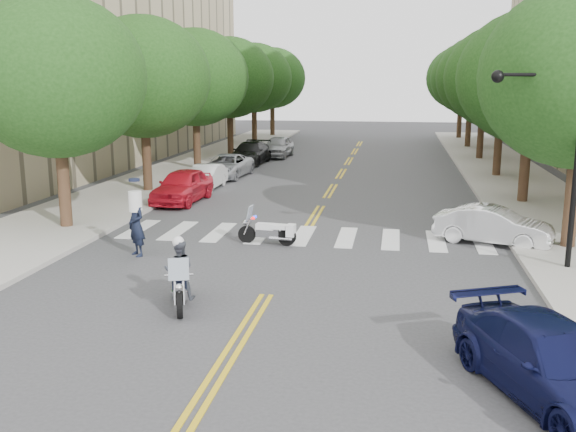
% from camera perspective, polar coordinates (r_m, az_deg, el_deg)
% --- Properties ---
extents(ground, '(140.00, 140.00, 0.00)m').
position_cam_1_polar(ground, '(16.74, -1.91, -7.04)').
color(ground, '#38383A').
rests_on(ground, ground).
extents(sidewalk_left, '(5.00, 60.00, 0.15)m').
position_cam_1_polar(sidewalk_left, '(39.95, -8.99, 4.17)').
color(sidewalk_left, '#9E9991').
rests_on(sidewalk_left, ground).
extents(sidewalk_right, '(5.00, 60.00, 0.15)m').
position_cam_1_polar(sidewalk_right, '(38.40, 19.03, 3.34)').
color(sidewalk_right, '#9E9991').
rests_on(sidewalk_right, ground).
extents(tree_l_0, '(6.40, 6.40, 8.45)m').
position_cam_1_polar(tree_l_0, '(24.62, -19.94, 11.55)').
color(tree_l_0, '#382316').
rests_on(tree_l_0, ground).
extents(tree_l_1, '(6.40, 6.40, 8.45)m').
position_cam_1_polar(tree_l_1, '(31.84, -12.76, 11.93)').
color(tree_l_1, '#382316').
rests_on(tree_l_1, ground).
extents(tree_l_2, '(6.40, 6.40, 8.45)m').
position_cam_1_polar(tree_l_2, '(39.37, -8.27, 12.08)').
color(tree_l_2, '#382316').
rests_on(tree_l_2, ground).
extents(tree_l_3, '(6.40, 6.40, 8.45)m').
position_cam_1_polar(tree_l_3, '(47.05, -5.23, 12.14)').
color(tree_l_3, '#382316').
rests_on(tree_l_3, ground).
extents(tree_l_4, '(6.40, 6.40, 8.45)m').
position_cam_1_polar(tree_l_4, '(54.82, -3.05, 12.16)').
color(tree_l_4, '#382316').
rests_on(tree_l_4, ground).
extents(tree_l_5, '(6.40, 6.40, 8.45)m').
position_cam_1_polar(tree_l_5, '(62.65, -1.41, 12.16)').
color(tree_l_5, '#382316').
rests_on(tree_l_5, ground).
extents(tree_r_1, '(6.40, 6.40, 8.45)m').
position_cam_1_polar(tree_r_1, '(30.02, 20.85, 11.46)').
color(tree_r_1, '#382316').
rests_on(tree_r_1, ground).
extents(tree_r_2, '(6.40, 6.40, 8.45)m').
position_cam_1_polar(tree_r_2, '(37.91, 18.55, 11.59)').
color(tree_r_2, '#382316').
rests_on(tree_r_2, ground).
extents(tree_r_3, '(6.40, 6.40, 8.45)m').
position_cam_1_polar(tree_r_3, '(45.84, 17.04, 11.67)').
color(tree_r_3, '#382316').
rests_on(tree_r_3, ground).
extents(tree_r_4, '(6.40, 6.40, 8.45)m').
position_cam_1_polar(tree_r_4, '(53.79, 15.98, 11.72)').
color(tree_r_4, '#382316').
rests_on(tree_r_4, ground).
extents(tree_r_5, '(6.40, 6.40, 8.45)m').
position_cam_1_polar(tree_r_5, '(61.75, 15.19, 11.75)').
color(tree_r_5, '#382316').
rests_on(tree_r_5, ground).
extents(traffic_signal_pole, '(2.82, 0.42, 6.00)m').
position_cam_1_polar(traffic_signal_pole, '(19.60, 23.08, 5.97)').
color(traffic_signal_pole, black).
rests_on(traffic_signal_pole, ground).
extents(motorcycle_police, '(0.98, 2.12, 1.77)m').
position_cam_1_polar(motorcycle_police, '(15.99, -9.63, -5.16)').
color(motorcycle_police, black).
rests_on(motorcycle_police, ground).
extents(motorcycle_parked, '(2.03, 0.57, 1.31)m').
position_cam_1_polar(motorcycle_parked, '(21.58, -1.44, -1.39)').
color(motorcycle_parked, black).
rests_on(motorcycle_parked, ground).
extents(officer_standing, '(0.86, 0.84, 1.99)m').
position_cam_1_polar(officer_standing, '(20.68, -13.32, -0.78)').
color(officer_standing, black).
rests_on(officer_standing, ground).
extents(convertible, '(4.08, 2.56, 1.27)m').
position_cam_1_polar(convertible, '(22.74, 17.77, -0.81)').
color(convertible, white).
rests_on(convertible, ground).
extents(sedan_blue, '(3.58, 4.98, 1.34)m').
position_cam_1_polar(sedan_blue, '(12.30, 22.47, -11.93)').
color(sedan_blue, '#0D113A').
rests_on(sedan_blue, ground).
extents(parked_car_a, '(1.97, 4.51, 1.51)m').
position_cam_1_polar(parked_car_a, '(29.36, -9.36, 2.67)').
color(parked_car_a, red).
rests_on(parked_car_a, ground).
extents(parked_car_b, '(1.36, 3.73, 1.22)m').
position_cam_1_polar(parked_car_b, '(32.77, -7.32, 3.45)').
color(parked_car_b, white).
rests_on(parked_car_b, ground).
extents(parked_car_c, '(2.46, 4.79, 1.30)m').
position_cam_1_polar(parked_car_c, '(36.58, -5.50, 4.44)').
color(parked_car_c, '#9C9EA3').
rests_on(parked_car_c, ground).
extents(parked_car_d, '(2.19, 5.02, 1.44)m').
position_cam_1_polar(parked_car_d, '(42.33, -3.39, 5.61)').
color(parked_car_d, black).
rests_on(parked_car_d, ground).
extents(parked_car_e, '(1.94, 4.46, 1.50)m').
position_cam_1_polar(parked_car_e, '(46.02, -0.92, 6.19)').
color(parked_car_e, '#A2A2A8').
rests_on(parked_car_e, ground).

